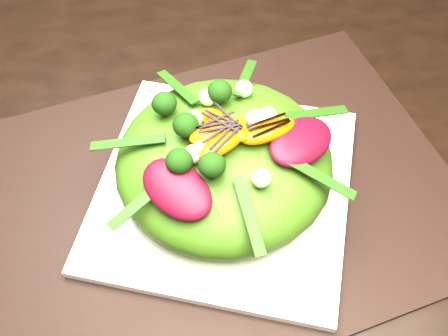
{
  "coord_description": "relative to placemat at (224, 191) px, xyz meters",
  "views": [
    {
      "loc": [
        0.28,
        -0.43,
        1.27
      ],
      "look_at": [
        0.3,
        -0.1,
        0.8
      ],
      "focal_mm": 42.0,
      "sensor_mm": 36.0,
      "label": 1
    }
  ],
  "objects": [
    {
      "name": "orange_segment",
      "position": [
        -0.0,
        0.03,
        0.11
      ],
      "size": [
        0.06,
        0.03,
        0.02
      ],
      "primitive_type": "ellipsoid",
      "rotation": [
        0.0,
        0.0,
        0.12
      ],
      "color": "#D05B03",
      "rests_on": "lettuce_mound"
    },
    {
      "name": "placemat",
      "position": [
        0.0,
        0.0,
        0.0
      ],
      "size": [
        0.63,
        0.54,
        0.0
      ],
      "primitive_type": "cube",
      "rotation": [
        0.0,
        0.0,
        0.29
      ],
      "color": "black",
      "rests_on": "dining_table"
    },
    {
      "name": "macadamia_nut",
      "position": [
        0.04,
        -0.03,
        0.11
      ],
      "size": [
        0.02,
        0.02,
        0.02
      ],
      "primitive_type": "sphere",
      "rotation": [
        0.0,
        0.0,
        0.34
      ],
      "color": "#F6E8AD",
      "rests_on": "lettuce_mound"
    },
    {
      "name": "radicchio_leaf",
      "position": [
        0.08,
        -0.01,
        0.1
      ],
      "size": [
        0.09,
        0.09,
        0.02
      ],
      "primitive_type": "ellipsoid",
      "rotation": [
        0.0,
        0.0,
        0.68
      ],
      "color": "#480715",
      "rests_on": "lettuce_mound"
    },
    {
      "name": "lettuce_mound",
      "position": [
        0.0,
        0.0,
        0.06
      ],
      "size": [
        0.31,
        0.31,
        0.08
      ],
      "primitive_type": "ellipsoid",
      "rotation": [
        0.0,
        0.0,
        -0.4
      ],
      "color": "#3A6412",
      "rests_on": "salad_bowl"
    },
    {
      "name": "balsamic_drizzle",
      "position": [
        -0.0,
        0.03,
        0.11
      ],
      "size": [
        0.04,
        0.01,
        0.0
      ],
      "primitive_type": "cube",
      "rotation": [
        0.0,
        0.0,
        0.12
      ],
      "color": "black",
      "rests_on": "orange_segment"
    },
    {
      "name": "broccoli_floret",
      "position": [
        -0.06,
        0.02,
        0.11
      ],
      "size": [
        0.05,
        0.05,
        0.04
      ],
      "primitive_type": "sphere",
      "rotation": [
        0.0,
        0.0,
        0.36
      ],
      "color": "black",
      "rests_on": "lettuce_mound"
    },
    {
      "name": "plate_base",
      "position": [
        0.0,
        0.0,
        0.01
      ],
      "size": [
        0.35,
        0.35,
        0.01
      ],
      "primitive_type": "cube",
      "rotation": [
        0.0,
        0.0,
        -0.27
      ],
      "color": "white",
      "rests_on": "placemat"
    },
    {
      "name": "floor",
      "position": [
        -0.3,
        0.1,
        -0.76
      ],
      "size": [
        4.0,
        4.0,
        0.01
      ],
      "primitive_type": "cube",
      "color": "brown",
      "rests_on": "ground"
    },
    {
      "name": "salad_bowl",
      "position": [
        0.0,
        0.0,
        0.02
      ],
      "size": [
        0.28,
        0.28,
        0.02
      ],
      "primitive_type": "cylinder",
      "rotation": [
        0.0,
        0.0,
        0.13
      ],
      "color": "white",
      "rests_on": "plate_base"
    }
  ]
}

